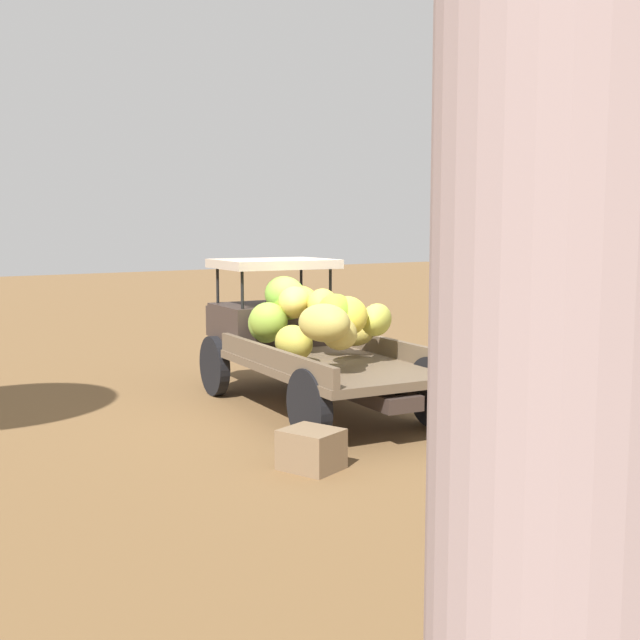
# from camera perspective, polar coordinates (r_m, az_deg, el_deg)

# --- Properties ---
(ground_plane) EXTENTS (60.00, 60.00, 0.00)m
(ground_plane) POSITION_cam_1_polar(r_m,az_deg,el_deg) (10.32, 0.81, -6.16)
(ground_plane) COLOR brown
(truck) EXTENTS (4.60, 2.23, 1.85)m
(truck) POSITION_cam_1_polar(r_m,az_deg,el_deg) (10.28, -1.58, -0.77)
(truck) COLOR #382C27
(truck) RESTS_ON ground
(farmer) EXTENTS (0.52, 0.48, 1.69)m
(farmer) POSITION_cam_1_polar(r_m,az_deg,el_deg) (9.92, 10.70, -1.16)
(farmer) COLOR #51526D
(farmer) RESTS_ON ground
(wooden_crate) EXTENTS (0.64, 0.60, 0.38)m
(wooden_crate) POSITION_cam_1_polar(r_m,az_deg,el_deg) (7.71, -0.62, -9.16)
(wooden_crate) COLOR #7E6447
(wooden_crate) RESTS_ON ground
(loose_banana_bunch) EXTENTS (0.76, 0.69, 0.34)m
(loose_banana_bunch) POSITION_cam_1_polar(r_m,az_deg,el_deg) (11.54, 9.87, -4.08)
(loose_banana_bunch) COLOR #82AA40
(loose_banana_bunch) RESTS_ON ground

